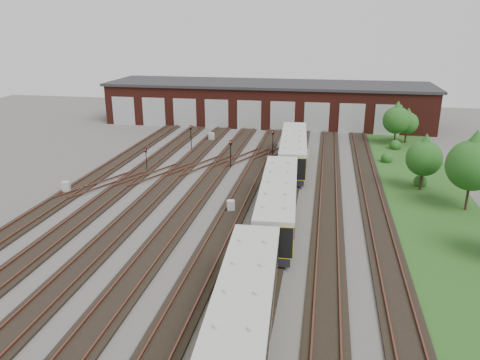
# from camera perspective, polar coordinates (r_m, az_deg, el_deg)

# --- Properties ---
(ground) EXTENTS (120.00, 120.00, 0.00)m
(ground) POSITION_cam_1_polar(r_m,az_deg,el_deg) (38.90, -4.24, -4.66)
(ground) COLOR #413F3C
(ground) RESTS_ON ground
(track_network) EXTENTS (30.40, 70.00, 0.33)m
(track_network) POSITION_cam_1_polar(r_m,az_deg,el_deg) (39.42, -4.27, -4.17)
(track_network) COLOR black
(track_network) RESTS_ON ground
(maintenance_shed) EXTENTS (51.00, 12.50, 6.35)m
(maintenance_shed) POSITION_cam_1_polar(r_m,az_deg,el_deg) (76.04, 3.37, 9.41)
(maintenance_shed) COLOR #4A1912
(maintenance_shed) RESTS_ON ground
(grass_verge) EXTENTS (8.00, 55.00, 0.05)m
(grass_verge) POSITION_cam_1_polar(r_m,az_deg,el_deg) (48.06, 21.54, -1.32)
(grass_verge) COLOR #214717
(grass_verge) RESTS_ON ground
(metro_train) EXTENTS (3.63, 47.43, 3.16)m
(metro_train) POSITION_cam_1_polar(r_m,az_deg,el_deg) (37.16, 4.68, -2.57)
(metro_train) COLOR black
(metro_train) RESTS_ON ground
(signal_mast_0) EXTENTS (0.24, 0.23, 2.58)m
(signal_mast_0) POSITION_cam_1_polar(r_m,az_deg,el_deg) (51.36, -11.38, 2.80)
(signal_mast_0) COLOR black
(signal_mast_0) RESTS_ON ground
(signal_mast_1) EXTENTS (0.29, 0.28, 3.20)m
(signal_mast_1) POSITION_cam_1_polar(r_m,az_deg,el_deg) (59.21, -6.01, 5.55)
(signal_mast_1) COLOR black
(signal_mast_1) RESTS_ON ground
(signal_mast_2) EXTENTS (0.28, 0.26, 3.04)m
(signal_mast_2) POSITION_cam_1_polar(r_m,az_deg,el_deg) (56.88, 4.03, 4.96)
(signal_mast_2) COLOR black
(signal_mast_2) RESTS_ON ground
(signal_mast_3) EXTENTS (0.30, 0.28, 3.15)m
(signal_mast_3) POSITION_cam_1_polar(r_m,az_deg,el_deg) (51.56, -1.15, 3.66)
(signal_mast_3) COLOR black
(signal_mast_3) RESTS_ON ground
(relay_cabinet_0) EXTENTS (0.79, 0.70, 1.13)m
(relay_cabinet_0) POSITION_cam_1_polar(r_m,az_deg,el_deg) (47.19, -20.43, -0.84)
(relay_cabinet_0) COLOR #B3B5B8
(relay_cabinet_0) RESTS_ON ground
(relay_cabinet_1) EXTENTS (0.76, 0.67, 1.11)m
(relay_cabinet_1) POSITION_cam_1_polar(r_m,az_deg,el_deg) (64.29, -3.50, 5.29)
(relay_cabinet_1) COLOR #B3B5B8
(relay_cabinet_1) RESTS_ON ground
(relay_cabinet_2) EXTENTS (0.76, 0.70, 1.03)m
(relay_cabinet_2) POSITION_cam_1_polar(r_m,az_deg,el_deg) (39.89, -1.14, -3.20)
(relay_cabinet_2) COLOR #B3B5B8
(relay_cabinet_2) RESTS_ON ground
(relay_cabinet_3) EXTENTS (0.74, 0.68, 1.02)m
(relay_cabinet_3) POSITION_cam_1_polar(r_m,az_deg,el_deg) (48.83, 3.62, 0.90)
(relay_cabinet_3) COLOR #B3B5B8
(relay_cabinet_3) RESTS_ON ground
(relay_cabinet_4) EXTENTS (0.64, 0.57, 0.91)m
(relay_cabinet_4) POSITION_cam_1_polar(r_m,az_deg,el_deg) (56.57, 8.09, 3.18)
(relay_cabinet_4) COLOR #B3B5B8
(relay_cabinet_4) RESTS_ON ground
(tree_0) EXTENTS (3.54, 3.54, 5.86)m
(tree_0) POSITION_cam_1_polar(r_m,az_deg,el_deg) (64.42, 18.59, 7.31)
(tree_0) COLOR #2F2015
(tree_0) RESTS_ON ground
(tree_1) EXTENTS (2.89, 2.89, 4.79)m
(tree_1) POSITION_cam_1_polar(r_m,az_deg,el_deg) (66.14, 19.75, 6.85)
(tree_1) COLOR #2F2015
(tree_1) RESTS_ON ground
(tree_2) EXTENTS (4.30, 4.30, 7.13)m
(tree_2) POSITION_cam_1_polar(r_m,az_deg,el_deg) (43.44, 26.58, 2.28)
(tree_2) COLOR #2F2015
(tree_2) RESTS_ON ground
(tree_3) EXTENTS (3.37, 3.37, 5.59)m
(tree_3) POSITION_cam_1_polar(r_m,az_deg,el_deg) (47.42, 21.58, 2.95)
(tree_3) COLOR #2F2015
(tree_3) RESTS_ON ground
(bush_0) EXTENTS (1.32, 1.32, 1.32)m
(bush_0) POSITION_cam_1_polar(r_m,az_deg,el_deg) (49.35, 21.15, 0.02)
(bush_0) COLOR #194313
(bush_0) RESTS_ON ground
(bush_1) EXTENTS (1.31, 1.31, 1.31)m
(bush_1) POSITION_cam_1_polar(r_m,az_deg,el_deg) (56.60, 17.47, 2.71)
(bush_1) COLOR #194313
(bush_1) RESTS_ON ground
(bush_2) EXTENTS (1.43, 1.43, 1.43)m
(bush_2) POSITION_cam_1_polar(r_m,az_deg,el_deg) (62.87, 18.42, 4.21)
(bush_2) COLOR #194313
(bush_2) RESTS_ON ground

